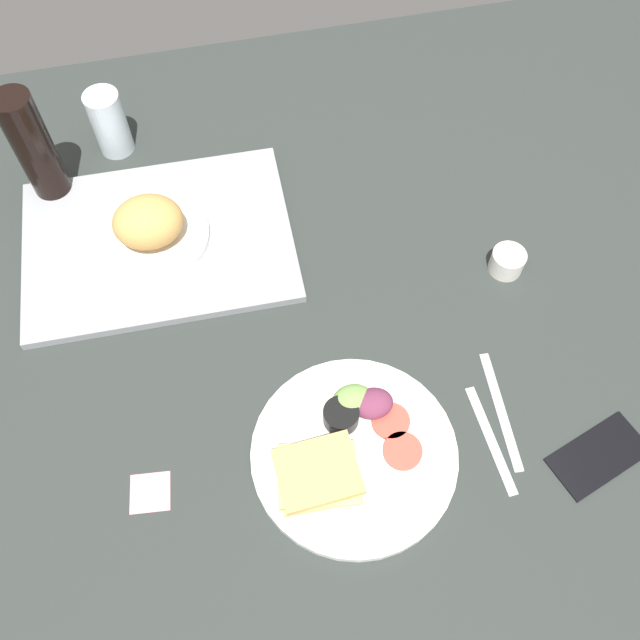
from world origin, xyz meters
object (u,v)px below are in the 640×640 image
at_px(soda_bottle, 35,149).
at_px(espresso_cup, 507,262).
at_px(knife, 501,410).
at_px(bread_plate_near, 150,227).
at_px(fork, 491,439).
at_px(drinking_glass, 109,123).
at_px(plate_with_salad, 349,450).
at_px(sticky_note, 150,492).
at_px(cell_phone, 599,455).
at_px(serving_tray, 158,241).

distance_m(soda_bottle, espresso_cup, 0.80).
bearing_deg(knife, bread_plate_near, 52.50).
bearing_deg(fork, drinking_glass, 32.30).
bearing_deg(plate_with_salad, sticky_note, 178.82).
height_order(plate_with_salad, cell_phone, plate_with_salad).
xyz_separation_m(soda_bottle, fork, (0.60, -0.61, -0.11)).
bearing_deg(fork, espresso_cup, -26.55).
xyz_separation_m(serving_tray, bread_plate_near, (-0.01, -0.00, 0.04)).
bearing_deg(soda_bottle, espresso_cup, -24.37).
xyz_separation_m(knife, sticky_note, (-0.52, -0.01, -0.00)).
height_order(drinking_glass, soda_bottle, soda_bottle).
distance_m(plate_with_salad, sticky_note, 0.29).
relative_size(soda_bottle, sticky_note, 3.91).
bearing_deg(drinking_glass, soda_bottle, -143.32).
distance_m(plate_with_salad, soda_bottle, 0.71).
bearing_deg(espresso_cup, plate_with_salad, -142.18).
height_order(bread_plate_near, plate_with_salad, bread_plate_near).
bearing_deg(cell_phone, sticky_note, 153.93).
bearing_deg(espresso_cup, cell_phone, -86.85).
bearing_deg(serving_tray, fork, -46.52).
height_order(serving_tray, cell_phone, serving_tray).
distance_m(serving_tray, cell_phone, 0.77).
relative_size(drinking_glass, fork, 0.73).
bearing_deg(fork, soda_bottle, 41.98).
distance_m(knife, sticky_note, 0.52).
height_order(fork, cell_phone, cell_phone).
relative_size(bread_plate_near, cell_phone, 1.33).
height_order(bread_plate_near, drinking_glass, drinking_glass).
bearing_deg(knife, sticky_note, 94.97).
bearing_deg(serving_tray, knife, -42.00).
xyz_separation_m(bread_plate_near, cell_phone, (0.58, -0.51, -0.05)).
xyz_separation_m(soda_bottle, espresso_cup, (0.73, -0.33, -0.09)).
bearing_deg(sticky_note, serving_tray, 82.42).
bearing_deg(bread_plate_near, drinking_glass, 100.91).
relative_size(drinking_glass, soda_bottle, 0.57).
bearing_deg(bread_plate_near, soda_bottle, 136.07).
bearing_deg(soda_bottle, drinking_glass, 36.68).
bearing_deg(espresso_cup, fork, -113.91).
xyz_separation_m(drinking_glass, knife, (0.52, -0.66, -0.06)).
height_order(knife, sticky_note, knife).
height_order(bread_plate_near, cell_phone, bread_plate_near).
relative_size(espresso_cup, cell_phone, 0.39).
bearing_deg(drinking_glass, bread_plate_near, -79.09).
xyz_separation_m(drinking_glass, fork, (0.49, -0.70, -0.06)).
xyz_separation_m(fork, knife, (0.03, 0.04, 0.00)).
xyz_separation_m(plate_with_salad, cell_phone, (0.35, -0.08, -0.01)).
xyz_separation_m(serving_tray, espresso_cup, (0.56, -0.18, 0.01)).
bearing_deg(knife, fork, 147.00).
distance_m(plate_with_salad, knife, 0.24).
relative_size(serving_tray, espresso_cup, 8.04).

